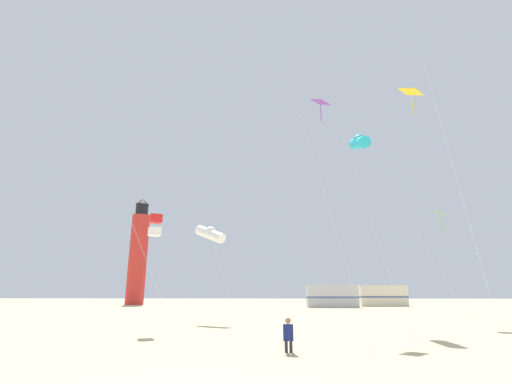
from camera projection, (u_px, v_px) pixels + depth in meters
name	position (u px, v px, depth m)	size (l,w,h in m)	color
kite_flyer_standing	(288.00, 334.00, 12.19)	(0.35, 0.52, 1.16)	navy
kite_tube_white	(210.00, 233.00, 25.12)	(3.10, 2.89, 6.58)	silver
kite_diamond_lime	(440.00, 217.00, 22.83)	(2.80, 2.80, 7.00)	silver
kite_diamond_gold	(415.00, 101.00, 16.96)	(2.81, 2.81, 11.36)	silver
kite_tube_cyan	(360.00, 142.00, 21.82)	(2.57, 2.55, 11.37)	silver
kite_box_scarlet	(155.00, 225.00, 19.40)	(2.34, 2.00, 6.01)	silver
kite_diamond_violet	(321.00, 111.00, 20.61)	(3.07, 2.34, 12.75)	silver
lighthouse_distant	(138.00, 253.00, 57.72)	(2.80, 2.80, 16.80)	red
rv_van_silver	(332.00, 296.00, 46.69)	(6.46, 2.38, 2.80)	#B7BABF
rv_van_cream	(382.00, 296.00, 50.23)	(6.49, 2.49, 2.80)	beige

